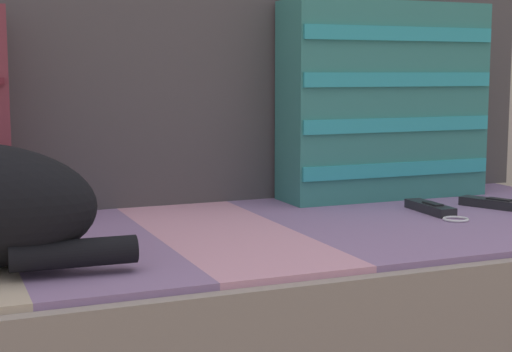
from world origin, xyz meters
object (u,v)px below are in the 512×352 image
at_px(game_remote_far, 498,204).
at_px(couch, 215,345).
at_px(game_remote_near, 432,209).
at_px(throw_pillow_striped, 384,101).

bearing_deg(game_remote_far, couch, 176.05).
xyz_separation_m(couch, game_remote_near, (0.45, -0.03, 0.23)).
xyz_separation_m(throw_pillow_striped, game_remote_near, (-0.02, -0.22, -0.21)).
xyz_separation_m(couch, throw_pillow_striped, (0.47, 0.18, 0.44)).
bearing_deg(throw_pillow_striped, game_remote_far, -58.13).
bearing_deg(throw_pillow_striped, game_remote_near, -94.47).
bearing_deg(game_remote_near, game_remote_far, -2.90).
bearing_deg(couch, game_remote_far, -3.95).
height_order(couch, game_remote_near, game_remote_near).
bearing_deg(game_remote_far, game_remote_near, 177.10).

